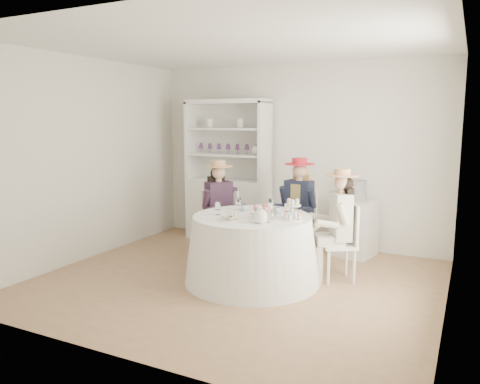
% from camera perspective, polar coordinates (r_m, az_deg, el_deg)
% --- Properties ---
extents(ground, '(4.50, 4.50, 0.00)m').
position_cam_1_polar(ground, '(5.60, -0.46, -10.83)').
color(ground, '#8D6846').
rests_on(ground, ground).
extents(ceiling, '(4.50, 4.50, 0.00)m').
position_cam_1_polar(ceiling, '(5.33, -0.50, 17.65)').
color(ceiling, white).
rests_on(ceiling, wall_back).
extents(wall_back, '(4.50, 0.00, 4.50)m').
position_cam_1_polar(wall_back, '(7.13, 6.84, 4.49)').
color(wall_back, silver).
rests_on(wall_back, ground).
extents(wall_front, '(4.50, 0.00, 4.50)m').
position_cam_1_polar(wall_front, '(3.64, -14.89, 0.12)').
color(wall_front, silver).
rests_on(wall_front, ground).
extents(wall_left, '(0.00, 4.50, 4.50)m').
position_cam_1_polar(wall_left, '(6.62, -18.15, 3.78)').
color(wall_left, silver).
rests_on(wall_left, ground).
extents(wall_right, '(0.00, 4.50, 4.50)m').
position_cam_1_polar(wall_right, '(4.73, 24.62, 1.56)').
color(wall_right, silver).
rests_on(wall_right, ground).
extents(tea_table, '(1.57, 1.57, 0.79)m').
position_cam_1_polar(tea_table, '(5.48, 1.48, -6.96)').
color(tea_table, white).
rests_on(tea_table, ground).
extents(hutch, '(1.35, 0.64, 2.18)m').
position_cam_1_polar(hutch, '(7.32, -1.36, 0.14)').
color(hutch, silver).
rests_on(hutch, ground).
extents(side_table, '(0.59, 0.59, 0.77)m').
position_cam_1_polar(side_table, '(6.71, 13.82, -4.30)').
color(side_table, silver).
rests_on(side_table, ground).
extents(hatbox, '(0.37, 0.37, 0.28)m').
position_cam_1_polar(hatbox, '(6.62, 13.99, 0.15)').
color(hatbox, black).
rests_on(hatbox, side_table).
extents(guest_left, '(0.58, 0.54, 1.34)m').
position_cam_1_polar(guest_left, '(6.30, -2.51, -1.46)').
color(guest_left, silver).
rests_on(guest_left, ground).
extents(guest_mid, '(0.51, 0.54, 1.38)m').
position_cam_1_polar(guest_mid, '(6.22, 7.09, -1.42)').
color(guest_mid, silver).
rests_on(guest_mid, ground).
extents(guest_right, '(0.57, 0.52, 1.33)m').
position_cam_1_polar(guest_right, '(5.56, 11.96, -3.15)').
color(guest_right, silver).
rests_on(guest_right, ground).
extents(spare_chair, '(0.49, 0.49, 0.93)m').
position_cam_1_polar(spare_chair, '(6.53, -0.72, -3.39)').
color(spare_chair, silver).
rests_on(spare_chair, ground).
extents(teacup_a, '(0.11, 0.11, 0.07)m').
position_cam_1_polar(teacup_a, '(5.62, 0.51, -2.06)').
color(teacup_a, white).
rests_on(teacup_a, tea_table).
extents(teacup_b, '(0.07, 0.07, 0.07)m').
position_cam_1_polar(teacup_b, '(5.65, 2.34, -2.00)').
color(teacup_b, white).
rests_on(teacup_b, tea_table).
extents(teacup_c, '(0.10, 0.10, 0.07)m').
position_cam_1_polar(teacup_c, '(5.49, 4.48, -2.34)').
color(teacup_c, white).
rests_on(teacup_c, tea_table).
extents(flower_bowl, '(0.24, 0.24, 0.05)m').
position_cam_1_polar(flower_bowl, '(5.23, 3.33, -3.00)').
color(flower_bowl, white).
rests_on(flower_bowl, tea_table).
extents(flower_arrangement, '(0.20, 0.21, 0.08)m').
position_cam_1_polar(flower_arrangement, '(5.22, 2.81, -2.18)').
color(flower_arrangement, '#D66B75').
rests_on(flower_arrangement, tea_table).
extents(table_teapot, '(0.22, 0.16, 0.17)m').
position_cam_1_polar(table_teapot, '(4.99, 2.58, -3.03)').
color(table_teapot, white).
rests_on(table_teapot, tea_table).
extents(sandwich_plate, '(0.26, 0.26, 0.06)m').
position_cam_1_polar(sandwich_plate, '(5.15, -1.26, -3.29)').
color(sandwich_plate, white).
rests_on(sandwich_plate, tea_table).
extents(cupcake_stand, '(0.24, 0.24, 0.23)m').
position_cam_1_polar(cupcake_stand, '(5.19, 6.43, -2.47)').
color(cupcake_stand, white).
rests_on(cupcake_stand, tea_table).
extents(stemware_set, '(0.83, 0.87, 0.15)m').
position_cam_1_polar(stemware_set, '(5.37, 1.50, -2.12)').
color(stemware_set, white).
rests_on(stemware_set, tea_table).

